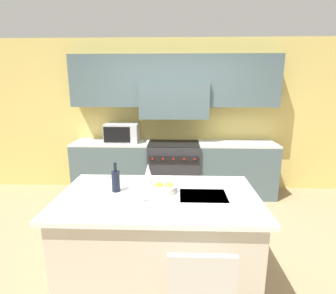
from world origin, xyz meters
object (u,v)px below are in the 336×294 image
microwave (122,133)px  fruit_bowl (164,188)px  range_stove (174,169)px  wine_glass_far (148,170)px  wine_glass_near (140,187)px  wine_bottle (116,181)px

microwave → fruit_bowl: microwave is taller
range_stove → wine_glass_far: bearing=-97.7°
wine_glass_near → fruit_bowl: size_ratio=0.87×
wine_bottle → fruit_bowl: (0.47, -0.00, -0.07)m
range_stove → fruit_bowl: 2.09m
microwave → wine_glass_far: size_ratio=2.58×
microwave → wine_glass_far: 1.95m
range_stove → wine_glass_near: wine_glass_near is taller
wine_bottle → fruit_bowl: wine_bottle is taller
range_stove → wine_glass_far: 1.93m
microwave → wine_glass_near: microwave is taller
wine_bottle → wine_glass_near: (0.27, -0.24, 0.04)m
microwave → wine_bottle: (0.36, -2.05, -0.10)m
wine_glass_near → fruit_bowl: (0.19, 0.24, -0.11)m
wine_bottle → fruit_bowl: 0.47m
microwave → range_stove: bearing=-1.2°
wine_bottle → wine_glass_near: 0.37m
wine_glass_near → range_stove: bearing=83.4°
range_stove → microwave: microwave is taller
range_stove → microwave: size_ratio=1.65×
wine_bottle → wine_glass_far: (0.29, 0.21, 0.04)m
wine_bottle → wine_glass_near: wine_bottle is taller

